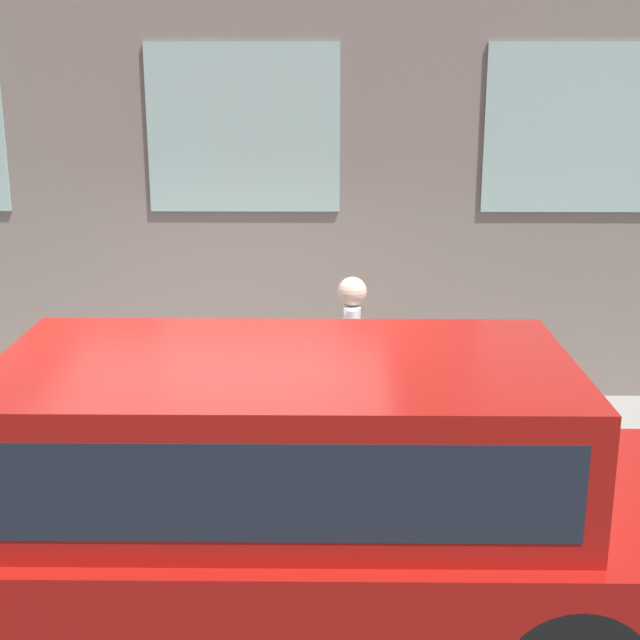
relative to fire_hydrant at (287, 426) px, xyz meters
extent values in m
plane|color=#2D2D30|center=(-0.61, 0.47, -0.58)|extent=(80.00, 80.00, 0.00)
cube|color=gray|center=(0.64, 0.47, -0.51)|extent=(2.50, 60.00, 0.15)
cube|color=#9EBCB2|center=(1.87, -2.67, 2.20)|extent=(0.03, 1.80, 1.55)
cube|color=#9EBCB2|center=(1.87, 0.47, 2.20)|extent=(0.03, 1.80, 1.55)
cylinder|color=gold|center=(0.00, 0.00, -0.42)|extent=(0.27, 0.27, 0.04)
cylinder|color=gold|center=(0.00, 0.00, -0.06)|extent=(0.20, 0.20, 0.74)
sphere|color=#A4891E|center=(0.00, 0.00, 0.31)|extent=(0.21, 0.21, 0.21)
cylinder|color=black|center=(0.00, 0.00, 0.37)|extent=(0.07, 0.07, 0.09)
cylinder|color=gold|center=(0.00, -0.15, 0.03)|extent=(0.09, 0.10, 0.09)
cylinder|color=gold|center=(0.00, 0.15, 0.03)|extent=(0.09, 0.10, 0.09)
cylinder|color=#232328|center=(0.49, -0.53, -0.07)|extent=(0.11, 0.11, 0.73)
cylinder|color=#232328|center=(0.64, -0.53, -0.07)|extent=(0.11, 0.11, 0.73)
cube|color=white|center=(0.56, -0.53, 0.57)|extent=(0.20, 0.14, 0.55)
cylinder|color=white|center=(0.42, -0.53, 0.58)|extent=(0.09, 0.09, 0.52)
cylinder|color=white|center=(0.70, -0.53, 0.58)|extent=(0.09, 0.09, 0.52)
sphere|color=beige|center=(0.56, -0.53, 0.96)|extent=(0.24, 0.24, 0.24)
cylinder|color=black|center=(-1.02, 1.66, -0.19)|extent=(0.24, 0.78, 0.78)
cylinder|color=black|center=(-1.02, -1.57, -0.19)|extent=(0.24, 0.78, 0.78)
cube|color=#A5140F|center=(-1.86, 0.05, 0.09)|extent=(1.92, 5.21, 0.55)
cube|color=#A5140F|center=(-1.86, -0.08, 0.77)|extent=(1.69, 3.23, 0.81)
cube|color=#1E232D|center=(-1.86, -0.08, 0.77)|extent=(1.70, 2.97, 0.52)
camera|label=1|loc=(-6.58, -0.34, 2.71)|focal=50.00mm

